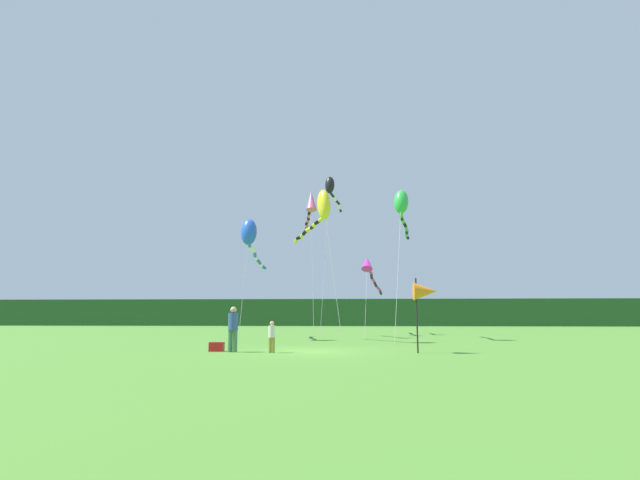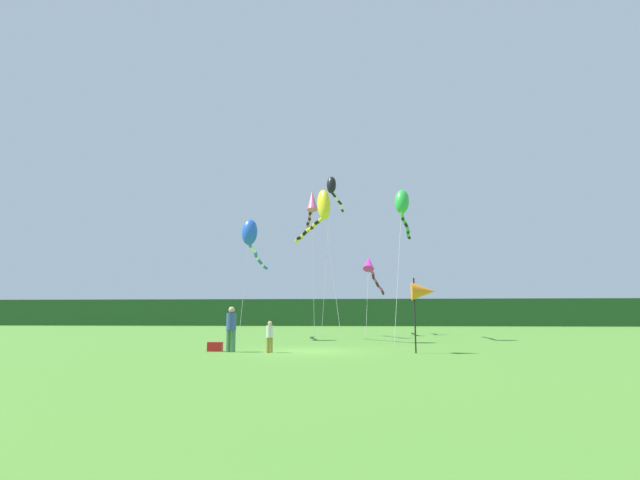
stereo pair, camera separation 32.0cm
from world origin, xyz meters
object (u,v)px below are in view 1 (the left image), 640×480
object	(u,v)px
kite_rainbow	(311,204)
kite_magenta	(369,269)
kite_green	(402,205)
person_adult	(233,327)
kite_black	(331,188)
kite_yellow	(322,208)
kite_blue	(250,236)
person_child	(272,335)
cooler_box	(217,347)
banner_flag_pole	(425,292)

from	to	relation	value
kite_rainbow	kite_magenta	xyz separation A→B (m)	(3.99, 4.20, -3.95)
kite_green	kite_rainbow	bearing A→B (deg)	158.46
person_adult	kite_black	size ratio (longest dim) A/B	0.15
kite_yellow	person_adult	bearing A→B (deg)	-114.37
kite_blue	kite_yellow	bearing A→B (deg)	-25.70
kite_yellow	kite_blue	bearing A→B (deg)	154.30
person_child	kite_magenta	bearing A→B (deg)	74.93
kite_yellow	kite_rainbow	xyz separation A→B (m)	(-1.05, 5.14, 1.45)
cooler_box	kite_black	size ratio (longest dim) A/B	0.05
kite_rainbow	person_child	bearing A→B (deg)	-92.08
kite_yellow	person_child	bearing A→B (deg)	-101.88
kite_yellow	kite_magenta	xyz separation A→B (m)	(2.93, 9.33, -2.50)
cooler_box	banner_flag_pole	size ratio (longest dim) A/B	0.20
person_child	kite_rainbow	bearing A→B (deg)	87.92
cooler_box	kite_rainbow	world-z (taller)	kite_rainbow
kite_blue	kite_rainbow	bearing A→B (deg)	41.35
person_child	kite_green	bearing A→B (deg)	58.08
banner_flag_pole	kite_magenta	distance (m)	16.48
kite_yellow	kite_magenta	bearing A→B (deg)	72.56
person_child	kite_blue	bearing A→B (deg)	107.70
person_child	kite_green	distance (m)	13.87
person_child	cooler_box	xyz separation A→B (m)	(-2.32, 0.54, -0.49)
cooler_box	person_child	bearing A→B (deg)	-13.03
person_adult	cooler_box	bearing A→B (deg)	159.37
person_adult	kite_green	distance (m)	14.32
kite_rainbow	kite_magenta	distance (m)	7.01
person_child	kite_black	world-z (taller)	kite_black
person_child	kite_blue	xyz separation A→B (m)	(-2.96, 9.26, 5.49)
person_adult	kite_black	world-z (taller)	kite_black
cooler_box	kite_rainbow	xyz separation A→B (m)	(2.76, 11.72, 8.55)
kite_yellow	kite_black	world-z (taller)	kite_black
person_child	kite_magenta	distance (m)	17.53
person_adult	person_child	world-z (taller)	person_adult
kite_green	kite_magenta	size ratio (longest dim) A/B	1.04
banner_flag_pole	kite_blue	distance (m)	13.27
kite_blue	person_adult	bearing A→B (deg)	-81.46
person_child	kite_green	world-z (taller)	kite_green
kite_green	kite_rainbow	world-z (taller)	kite_rainbow
kite_magenta	banner_flag_pole	bearing A→B (deg)	-84.56
kite_rainbow	kite_blue	distance (m)	5.21
person_child	kite_blue	size ratio (longest dim) A/B	0.17
banner_flag_pole	kite_rainbow	world-z (taller)	kite_rainbow
kite_yellow	kite_black	xyz separation A→B (m)	(0.10, 10.06, 3.84)
person_child	banner_flag_pole	xyz separation A→B (m)	(5.98, 0.23, 1.66)
person_child	banner_flag_pole	bearing A→B (deg)	2.18
kite_yellow	kite_magenta	world-z (taller)	kite_yellow
kite_yellow	kite_rainbow	size ratio (longest dim) A/B	0.86
banner_flag_pole	kite_black	bearing A→B (deg)	104.48
person_child	cooler_box	size ratio (longest dim) A/B	2.10
kite_blue	banner_flag_pole	bearing A→B (deg)	-45.33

